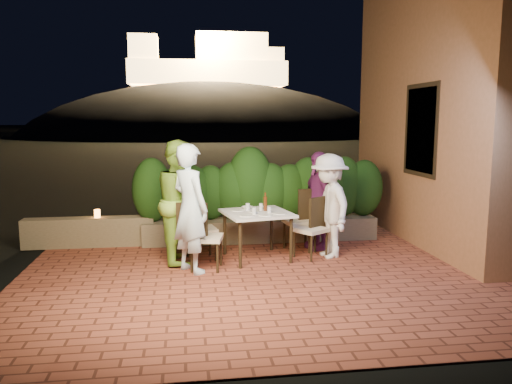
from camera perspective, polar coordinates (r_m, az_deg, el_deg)
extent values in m
plane|color=black|center=(6.90, 1.80, -10.27)|extent=(400.00, 400.00, 0.00)
cube|color=brown|center=(7.39, 1.13, -9.46)|extent=(7.00, 6.00, 0.15)
cube|color=#9C643D|center=(9.69, 21.48, 9.64)|extent=(1.60, 5.00, 5.00)
cube|color=black|center=(8.88, 18.48, 6.73)|extent=(0.08, 1.00, 1.40)
cube|color=black|center=(8.87, 18.42, 6.73)|extent=(0.06, 1.15, 1.55)
cube|color=brown|center=(9.06, 0.56, -4.30)|extent=(4.20, 0.55, 0.40)
cube|color=brown|center=(9.11, -18.50, -4.36)|extent=(2.20, 0.30, 0.50)
ellipsoid|color=black|center=(66.80, -5.38, 2.97)|extent=(52.00, 40.00, 22.00)
cylinder|color=white|center=(7.45, -1.08, -2.70)|extent=(0.22, 0.22, 0.01)
cylinder|color=white|center=(7.88, -2.11, -2.11)|extent=(0.20, 0.20, 0.01)
cylinder|color=white|center=(7.64, 2.69, -2.44)|extent=(0.21, 0.21, 0.01)
cylinder|color=white|center=(8.08, 1.14, -1.84)|extent=(0.22, 0.22, 0.01)
cylinder|color=white|center=(7.79, -0.14, -2.22)|extent=(0.19, 0.19, 0.01)
cylinder|color=white|center=(7.49, 1.09, -2.65)|extent=(0.21, 0.21, 0.01)
cylinder|color=silver|center=(7.57, -0.23, -2.16)|extent=(0.06, 0.06, 0.11)
cylinder|color=silver|center=(7.91, -0.95, -1.69)|extent=(0.07, 0.07, 0.11)
cylinder|color=silver|center=(7.70, 1.53, -2.03)|extent=(0.06, 0.06, 0.10)
cylinder|color=silver|center=(7.91, 0.58, -1.70)|extent=(0.06, 0.06, 0.11)
imported|color=white|center=(8.04, -0.99, -1.79)|extent=(0.23, 0.23, 0.04)
imported|color=#C6EAFF|center=(7.15, -7.52, -1.88)|extent=(0.75, 0.81, 1.85)
imported|color=#8BC43D|center=(7.70, -8.59, -1.06)|extent=(0.78, 0.97, 1.88)
imported|color=white|center=(7.97, 8.34, -1.57)|extent=(0.78, 1.15, 1.65)
imported|color=#6C2464|center=(8.44, 7.13, -0.98)|extent=(0.57, 1.02, 1.65)
cylinder|color=orange|center=(9.02, -17.69, -2.37)|extent=(0.10, 0.10, 0.14)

